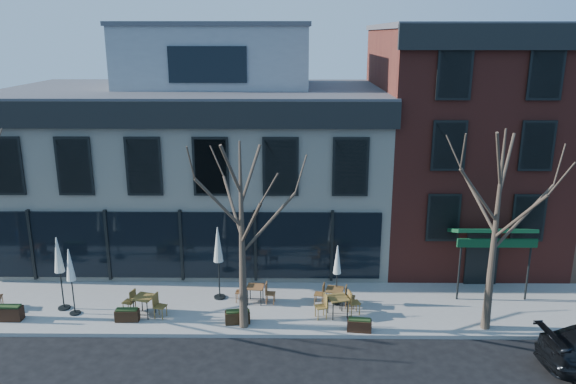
{
  "coord_description": "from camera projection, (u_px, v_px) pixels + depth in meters",
  "views": [
    {
      "loc": [
        4.86,
        -22.74,
        10.66
      ],
      "look_at": [
        4.59,
        2.0,
        3.73
      ],
      "focal_mm": 35.0,
      "sensor_mm": 36.0,
      "label": 1
    }
  ],
  "objects": [
    {
      "name": "ground",
      "position": [
        184.0,
        285.0,
        24.82
      ],
      "size": [
        120.0,
        120.0,
        0.0
      ],
      "primitive_type": "plane",
      "color": "black",
      "rests_on": "ground"
    },
    {
      "name": "sidewalk_front",
      "position": [
        254.0,
        306.0,
        22.7
      ],
      "size": [
        33.5,
        4.7,
        0.15
      ],
      "primitive_type": "cube",
      "color": "gray",
      "rests_on": "ground"
    },
    {
      "name": "sidewalk_side",
      "position": [
        0.0,
        236.0,
        30.7
      ],
      "size": [
        4.5,
        12.0,
        0.15
      ],
      "primitive_type": "cube",
      "color": "gray",
      "rests_on": "ground"
    },
    {
      "name": "corner_building",
      "position": [
        200.0,
        157.0,
        28.43
      ],
      "size": [
        18.39,
        10.39,
        11.1
      ],
      "color": "silver",
      "rests_on": "ground"
    },
    {
      "name": "red_brick_building",
      "position": [
        457.0,
        140.0,
        27.96
      ],
      "size": [
        8.2,
        11.78,
        11.18
      ],
      "color": "maroon",
      "rests_on": "ground"
    },
    {
      "name": "tree_mid",
      "position": [
        242.0,
        235.0,
        20.01
      ],
      "size": [
        3.5,
        3.55,
        7.04
      ],
      "color": "#382B21",
      "rests_on": "sidewalk_front"
    },
    {
      "name": "tree_right",
      "position": [
        496.0,
        230.0,
        19.85
      ],
      "size": [
        3.72,
        3.77,
        7.48
      ],
      "color": "#382B21",
      "rests_on": "sidewalk_front"
    },
    {
      "name": "cafe_set_2",
      "position": [
        144.0,
        303.0,
        21.71
      ],
      "size": [
        1.89,
        0.96,
        0.97
      ],
      "color": "brown",
      "rests_on": "sidewalk_front"
    },
    {
      "name": "cafe_set_3",
      "position": [
        255.0,
        292.0,
        22.76
      ],
      "size": [
        1.69,
        0.73,
        0.87
      ],
      "color": "brown",
      "rests_on": "sidewalk_front"
    },
    {
      "name": "cafe_set_4",
      "position": [
        338.0,
        304.0,
        21.66
      ],
      "size": [
        1.88,
        0.94,
        0.96
      ],
      "color": "brown",
      "rests_on": "sidewalk_front"
    },
    {
      "name": "cafe_set_5",
      "position": [
        335.0,
        295.0,
        22.5
      ],
      "size": [
        1.72,
        0.81,
        0.88
      ],
      "color": "brown",
      "rests_on": "sidewalk_front"
    },
    {
      "name": "umbrella_0",
      "position": [
        58.0,
        259.0,
        21.79
      ],
      "size": [
        0.48,
        0.48,
        3.01
      ],
      "color": "black",
      "rests_on": "sidewalk_front"
    },
    {
      "name": "umbrella_1",
      "position": [
        70.0,
        269.0,
        21.44
      ],
      "size": [
        0.43,
        0.43,
        2.7
      ],
      "color": "black",
      "rests_on": "sidewalk_front"
    },
    {
      "name": "umbrella_2",
      "position": [
        218.0,
        249.0,
        22.7
      ],
      "size": [
        0.49,
        0.49,
        3.09
      ],
      "color": "black",
      "rests_on": "sidewalk_front"
    },
    {
      "name": "umbrella_4",
      "position": [
        337.0,
        263.0,
        22.33
      ],
      "size": [
        0.4,
        0.4,
        2.5
      ],
      "color": "black",
      "rests_on": "sidewalk_front"
    },
    {
      "name": "planter_0",
      "position": [
        8.0,
        313.0,
        21.4
      ],
      "size": [
        1.07,
        0.43,
        0.6
      ],
      "color": "black",
      "rests_on": "sidewalk_front"
    },
    {
      "name": "planter_1",
      "position": [
        127.0,
        315.0,
        21.34
      ],
      "size": [
        0.9,
        0.38,
        0.5
      ],
      "color": "black",
      "rests_on": "sidewalk_front"
    },
    {
      "name": "planter_2",
      "position": [
        237.0,
        317.0,
        21.18
      ],
      "size": [
        0.98,
        0.52,
        0.52
      ],
      "color": "black",
      "rests_on": "sidewalk_front"
    },
    {
      "name": "planter_3",
      "position": [
        359.0,
        325.0,
        20.6
      ],
      "size": [
        0.92,
        0.45,
        0.5
      ],
      "color": "black",
      "rests_on": "sidewalk_front"
    }
  ]
}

